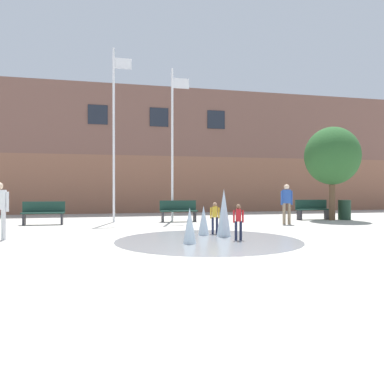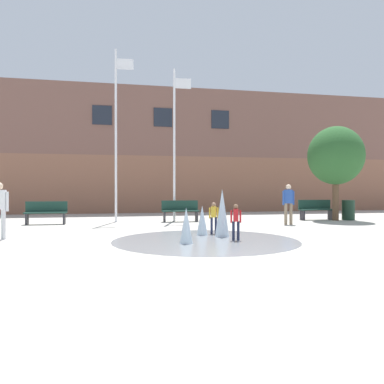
{
  "view_description": "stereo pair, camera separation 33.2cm",
  "coord_description": "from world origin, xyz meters",
  "px_view_note": "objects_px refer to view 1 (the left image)",
  "views": [
    {
      "loc": [
        -2.96,
        -5.01,
        1.4
      ],
      "look_at": [
        -0.08,
        7.72,
        1.3
      ],
      "focal_mm": 35.0,
      "sensor_mm": 36.0,
      "label": 1
    },
    {
      "loc": [
        -2.63,
        -5.08,
        1.4
      ],
      "look_at": [
        -0.08,
        7.72,
        1.3
      ],
      "focal_mm": 35.0,
      "sensor_mm": 36.0,
      "label": 2
    }
  ],
  "objects_px": {
    "park_bench_far_right": "(313,209)",
    "flagpole_left": "(114,130)",
    "adult_near_bench": "(287,201)",
    "flagpole_right": "(173,140)",
    "trash_can": "(344,210)",
    "child_with_pink_shirt": "(215,215)",
    "street_tree_near_building": "(332,156)",
    "park_bench_far_left": "(43,212)",
    "child_running": "(238,219)",
    "park_bench_under_left_flagpole": "(178,211)"
  },
  "relations": [
    {
      "from": "park_bench_far_left",
      "to": "child_running",
      "type": "relative_size",
      "value": 1.62
    },
    {
      "from": "park_bench_far_right",
      "to": "trash_can",
      "type": "relative_size",
      "value": 1.78
    },
    {
      "from": "park_bench_far_left",
      "to": "trash_can",
      "type": "height_order",
      "value": "park_bench_far_left"
    },
    {
      "from": "park_bench_far_right",
      "to": "adult_near_bench",
      "type": "relative_size",
      "value": 1.01
    },
    {
      "from": "child_running",
      "to": "child_with_pink_shirt",
      "type": "bearing_deg",
      "value": -158.52
    },
    {
      "from": "park_bench_under_left_flagpole",
      "to": "trash_can",
      "type": "height_order",
      "value": "park_bench_under_left_flagpole"
    },
    {
      "from": "park_bench_under_left_flagpole",
      "to": "adult_near_bench",
      "type": "distance_m",
      "value": 4.54
    },
    {
      "from": "street_tree_near_building",
      "to": "park_bench_far_right",
      "type": "bearing_deg",
      "value": 140.05
    },
    {
      "from": "child_with_pink_shirt",
      "to": "flagpole_left",
      "type": "distance_m",
      "value": 6.7
    },
    {
      "from": "park_bench_far_right",
      "to": "child_running",
      "type": "height_order",
      "value": "child_running"
    },
    {
      "from": "adult_near_bench",
      "to": "street_tree_near_building",
      "type": "xyz_separation_m",
      "value": [
        2.96,
        1.44,
        1.96
      ]
    },
    {
      "from": "park_bench_far_left",
      "to": "trash_can",
      "type": "bearing_deg",
      "value": -1.99
    },
    {
      "from": "flagpole_left",
      "to": "trash_can",
      "type": "xyz_separation_m",
      "value": [
        10.33,
        -1.02,
        -3.48
      ]
    },
    {
      "from": "adult_near_bench",
      "to": "trash_can",
      "type": "xyz_separation_m",
      "value": [
        3.69,
        1.57,
        -0.48
      ]
    },
    {
      "from": "child_running",
      "to": "trash_can",
      "type": "bearing_deg",
      "value": 141.41
    },
    {
      "from": "park_bench_far_left",
      "to": "street_tree_near_building",
      "type": "height_order",
      "value": "street_tree_near_building"
    },
    {
      "from": "park_bench_far_right",
      "to": "street_tree_near_building",
      "type": "xyz_separation_m",
      "value": [
        0.65,
        -0.55,
        2.41
      ]
    },
    {
      "from": "adult_near_bench",
      "to": "park_bench_far_left",
      "type": "bearing_deg",
      "value": 18.31
    },
    {
      "from": "trash_can",
      "to": "street_tree_near_building",
      "type": "distance_m",
      "value": 2.55
    },
    {
      "from": "child_running",
      "to": "street_tree_near_building",
      "type": "bearing_deg",
      "value": 143.71
    },
    {
      "from": "child_running",
      "to": "flagpole_right",
      "type": "distance_m",
      "value": 7.23
    },
    {
      "from": "park_bench_under_left_flagpole",
      "to": "park_bench_far_right",
      "type": "distance_m",
      "value": 6.27
    },
    {
      "from": "park_bench_under_left_flagpole",
      "to": "flagpole_left",
      "type": "xyz_separation_m",
      "value": [
        -2.69,
        0.4,
        3.45
      ]
    },
    {
      "from": "park_bench_far_right",
      "to": "flagpole_left",
      "type": "relative_size",
      "value": 0.22
    },
    {
      "from": "flagpole_right",
      "to": "street_tree_near_building",
      "type": "xyz_separation_m",
      "value": [
        7.08,
        -1.16,
        -0.69
      ]
    },
    {
      "from": "flagpole_right",
      "to": "trash_can",
      "type": "bearing_deg",
      "value": -7.47
    },
    {
      "from": "child_running",
      "to": "park_bench_under_left_flagpole",
      "type": "bearing_deg",
      "value": -161.6
    },
    {
      "from": "trash_can",
      "to": "child_with_pink_shirt",
      "type": "bearing_deg",
      "value": -151.69
    },
    {
      "from": "park_bench_far_right",
      "to": "street_tree_near_building",
      "type": "relative_size",
      "value": 0.38
    },
    {
      "from": "park_bench_far_left",
      "to": "child_running",
      "type": "height_order",
      "value": "child_running"
    },
    {
      "from": "flagpole_right",
      "to": "child_with_pink_shirt",
      "type": "bearing_deg",
      "value": -84.7
    },
    {
      "from": "park_bench_under_left_flagpole",
      "to": "trash_can",
      "type": "bearing_deg",
      "value": -4.68
    },
    {
      "from": "child_with_pink_shirt",
      "to": "street_tree_near_building",
      "type": "height_order",
      "value": "street_tree_near_building"
    },
    {
      "from": "park_bench_far_right",
      "to": "adult_near_bench",
      "type": "height_order",
      "value": "adult_near_bench"
    },
    {
      "from": "park_bench_far_left",
      "to": "adult_near_bench",
      "type": "relative_size",
      "value": 1.01
    },
    {
      "from": "child_running",
      "to": "child_with_pink_shirt",
      "type": "height_order",
      "value": "same"
    },
    {
      "from": "street_tree_near_building",
      "to": "child_with_pink_shirt",
      "type": "bearing_deg",
      "value": -150.01
    },
    {
      "from": "adult_near_bench",
      "to": "trash_can",
      "type": "relative_size",
      "value": 1.77
    },
    {
      "from": "park_bench_far_left",
      "to": "park_bench_under_left_flagpole",
      "type": "xyz_separation_m",
      "value": [
        5.45,
        0.17,
        0.0
      ]
    },
    {
      "from": "child_with_pink_shirt",
      "to": "flagpole_left",
      "type": "bearing_deg",
      "value": -120.2
    },
    {
      "from": "trash_can",
      "to": "street_tree_near_building",
      "type": "xyz_separation_m",
      "value": [
        -0.72,
        -0.14,
        2.44
      ]
    },
    {
      "from": "adult_near_bench",
      "to": "flagpole_right",
      "type": "height_order",
      "value": "flagpole_right"
    },
    {
      "from": "flagpole_left",
      "to": "trash_can",
      "type": "relative_size",
      "value": 8.2
    },
    {
      "from": "flagpole_left",
      "to": "trash_can",
      "type": "distance_m",
      "value": 10.95
    },
    {
      "from": "park_bench_far_left",
      "to": "flagpole_left",
      "type": "xyz_separation_m",
      "value": [
        2.76,
        0.57,
        3.45
      ]
    },
    {
      "from": "flagpole_left",
      "to": "street_tree_near_building",
      "type": "bearing_deg",
      "value": -6.88
    },
    {
      "from": "trash_can",
      "to": "street_tree_near_building",
      "type": "relative_size",
      "value": 0.21
    },
    {
      "from": "child_with_pink_shirt",
      "to": "street_tree_near_building",
      "type": "xyz_separation_m",
      "value": [
        6.62,
        3.82,
        2.31
      ]
    },
    {
      "from": "flagpole_left",
      "to": "flagpole_right",
      "type": "height_order",
      "value": "flagpole_left"
    },
    {
      "from": "flagpole_left",
      "to": "adult_near_bench",
      "type": "bearing_deg",
      "value": -21.35
    }
  ]
}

